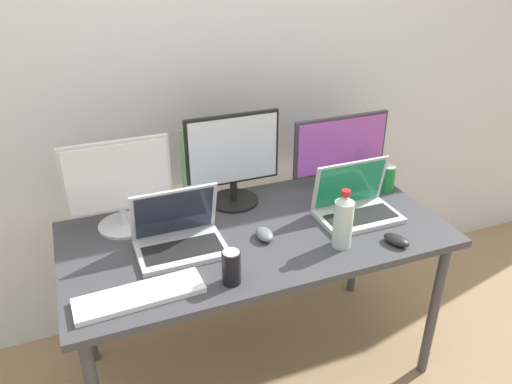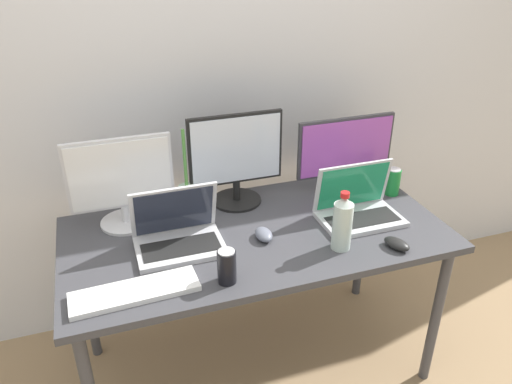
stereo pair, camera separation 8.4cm
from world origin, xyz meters
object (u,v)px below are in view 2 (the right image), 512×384
(mouse_by_laptop, at_px, (264,234))
(monitor_right, at_px, (345,152))
(soda_can_by_laptop, at_px, (227,266))
(water_bottle, at_px, (342,223))
(laptop_silver, at_px, (178,233))
(monitor_center, at_px, (236,158))
(soda_can_near_keyboard, at_px, (393,182))
(mouse_by_keyboard, at_px, (397,244))
(work_desk, at_px, (256,245))
(monitor_left, at_px, (121,182))
(laptop_secondary, at_px, (357,206))
(keyboard_main, at_px, (135,292))
(bamboo_vase, at_px, (187,196))

(mouse_by_laptop, bearing_deg, monitor_right, 31.72)
(soda_can_by_laptop, bearing_deg, water_bottle, 7.30)
(monitor_right, xyz_separation_m, soda_can_by_laptop, (-0.71, -0.51, -0.12))
(monitor_right, distance_m, laptop_silver, 0.87)
(monitor_center, relative_size, mouse_by_laptop, 4.10)
(mouse_by_laptop, xyz_separation_m, soda_can_near_keyboard, (0.69, 0.17, 0.04))
(mouse_by_keyboard, bearing_deg, mouse_by_laptop, 132.49)
(work_desk, height_order, monitor_right, monitor_right)
(monitor_center, distance_m, soda_can_near_keyboard, 0.73)
(monitor_left, distance_m, laptop_secondary, 0.98)
(mouse_by_keyboard, distance_m, soda_can_by_laptop, 0.67)
(work_desk, distance_m, mouse_by_laptop, 0.11)
(mouse_by_keyboard, relative_size, soda_can_by_laptop, 0.86)
(laptop_silver, distance_m, soda_can_near_keyboard, 1.02)
(water_bottle, relative_size, soda_can_near_keyboard, 1.90)
(monitor_right, height_order, water_bottle, monitor_right)
(laptop_silver, relative_size, mouse_by_laptop, 3.29)
(monitor_center, bearing_deg, laptop_secondary, -34.29)
(mouse_by_keyboard, height_order, water_bottle, water_bottle)
(mouse_by_keyboard, bearing_deg, monitor_left, 130.10)
(keyboard_main, xyz_separation_m, bamboo_vase, (0.29, 0.49, 0.07))
(bamboo_vase, bearing_deg, soda_can_near_keyboard, -8.77)
(monitor_right, bearing_deg, laptop_silver, -163.97)
(mouse_by_keyboard, bearing_deg, water_bottle, 139.11)
(work_desk, bearing_deg, laptop_silver, 179.73)
(laptop_silver, relative_size, soda_can_near_keyboard, 2.63)
(keyboard_main, xyz_separation_m, mouse_by_keyboard, (0.98, -0.04, 0.01))
(monitor_center, bearing_deg, keyboard_main, -135.03)
(mouse_by_laptop, bearing_deg, laptop_silver, 169.97)
(mouse_by_keyboard, xyz_separation_m, soda_can_by_laptop, (-0.67, 0.01, 0.04))
(mouse_by_laptop, height_order, water_bottle, water_bottle)
(laptop_secondary, bearing_deg, monitor_left, 163.92)
(work_desk, bearing_deg, soda_can_near_keyboard, 8.68)
(water_bottle, distance_m, soda_can_by_laptop, 0.47)
(soda_can_near_keyboard, xyz_separation_m, bamboo_vase, (-0.92, 0.14, 0.01))
(keyboard_main, relative_size, water_bottle, 1.78)
(monitor_right, xyz_separation_m, keyboard_main, (-1.03, -0.48, -0.17))
(monitor_center, xyz_separation_m, mouse_by_keyboard, (0.47, -0.55, -0.20))
(keyboard_main, bearing_deg, laptop_secondary, 9.90)
(mouse_by_keyboard, bearing_deg, laptop_secondary, 75.92)
(monitor_right, relative_size, bamboo_vase, 1.24)
(monitor_right, height_order, laptop_silver, monitor_right)
(monitor_right, bearing_deg, mouse_by_keyboard, -94.64)
(soda_can_by_laptop, bearing_deg, mouse_by_laptop, 45.39)
(laptop_silver, bearing_deg, mouse_by_laptop, -10.86)
(monitor_left, distance_m, bamboo_vase, 0.29)
(keyboard_main, bearing_deg, monitor_left, 84.83)
(monitor_left, xyz_separation_m, monitor_right, (1.00, 0.01, -0.01))
(work_desk, distance_m, monitor_center, 0.39)
(laptop_silver, relative_size, bamboo_vase, 0.88)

